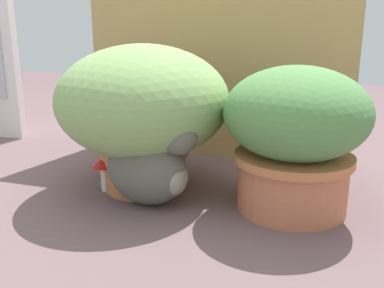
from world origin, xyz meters
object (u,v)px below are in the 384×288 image
Objects in this scene: grass_planter at (143,108)px; cat at (151,166)px; leafy_planter at (295,133)px; mushroom_ornament_red at (106,165)px; mushroom_ornament_pink at (169,175)px.

grass_planter reaches higher than cat.
mushroom_ornament_red is at bearing -175.89° from leafy_planter.
leafy_planter is at bearing -3.09° from grass_planter.
mushroom_ornament_red is (-0.59, -0.04, -0.14)m from leafy_planter.
grass_planter is at bearing 150.96° from mushroom_ornament_pink.
grass_planter is 5.35× the size of mushroom_ornament_pink.
grass_planter is at bearing 32.51° from mushroom_ornament_red.
grass_planter reaches higher than mushroom_ornament_red.
mushroom_ornament_pink is at bearing -29.04° from grass_planter.
leafy_planter is 0.41m from mushroom_ornament_pink.
cat is 0.09m from mushroom_ornament_pink.
mushroom_ornament_red is (-0.19, 0.06, -0.03)m from cat.
mushroom_ornament_pink is 0.22m from mushroom_ornament_red.
cat is 0.20m from mushroom_ornament_red.
cat is at bearing -17.07° from mushroom_ornament_red.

